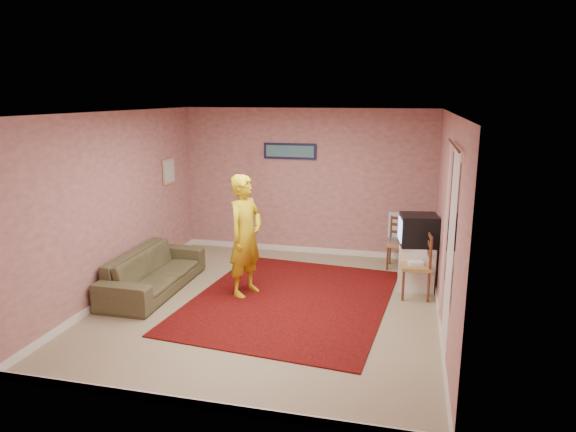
% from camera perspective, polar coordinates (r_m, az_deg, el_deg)
% --- Properties ---
extents(ground, '(5.00, 5.00, 0.00)m').
position_cam_1_polar(ground, '(7.18, -2.03, -9.79)').
color(ground, gray).
rests_on(ground, ground).
extents(wall_back, '(4.50, 0.02, 2.60)m').
position_cam_1_polar(wall_back, '(9.16, 2.09, 3.77)').
color(wall_back, tan).
rests_on(wall_back, ground).
extents(wall_front, '(4.50, 0.02, 2.60)m').
position_cam_1_polar(wall_front, '(4.51, -10.74, -6.52)').
color(wall_front, tan).
rests_on(wall_front, ground).
extents(wall_left, '(0.02, 5.00, 2.60)m').
position_cam_1_polar(wall_left, '(7.68, -18.51, 1.24)').
color(wall_left, tan).
rests_on(wall_left, ground).
extents(wall_right, '(0.02, 5.00, 2.60)m').
position_cam_1_polar(wall_right, '(6.55, 17.20, -0.66)').
color(wall_right, tan).
rests_on(wall_right, ground).
extents(ceiling, '(4.50, 5.00, 0.02)m').
position_cam_1_polar(ceiling, '(6.61, -2.22, 11.44)').
color(ceiling, white).
rests_on(ceiling, wall_back).
extents(baseboard_back, '(4.50, 0.02, 0.10)m').
position_cam_1_polar(baseboard_back, '(9.44, 2.02, -3.75)').
color(baseboard_back, white).
rests_on(baseboard_back, ground).
extents(baseboard_front, '(4.50, 0.02, 0.10)m').
position_cam_1_polar(baseboard_front, '(5.08, -10.05, -19.88)').
color(baseboard_front, white).
rests_on(baseboard_front, ground).
extents(baseboard_left, '(0.02, 5.00, 0.10)m').
position_cam_1_polar(baseboard_left, '(8.02, -17.79, -7.54)').
color(baseboard_left, white).
rests_on(baseboard_left, ground).
extents(baseboard_right, '(0.02, 5.00, 0.10)m').
position_cam_1_polar(baseboard_right, '(6.95, 16.40, -10.72)').
color(baseboard_right, white).
rests_on(baseboard_right, ground).
extents(window, '(0.01, 1.10, 1.50)m').
position_cam_1_polar(window, '(5.64, 17.75, -1.32)').
color(window, black).
rests_on(window, wall_right).
extents(curtain_sheer, '(0.01, 0.75, 2.10)m').
position_cam_1_polar(curtain_sheer, '(5.55, 17.57, -3.69)').
color(curtain_sheer, white).
rests_on(curtain_sheer, wall_right).
extents(curtain_floral, '(0.01, 0.35, 2.10)m').
position_cam_1_polar(curtain_floral, '(6.22, 17.03, -1.85)').
color(curtain_floral, beige).
rests_on(curtain_floral, wall_right).
extents(curtain_rod, '(0.02, 1.40, 0.02)m').
position_cam_1_polar(curtain_rod, '(5.50, 17.93, 7.52)').
color(curtain_rod, brown).
rests_on(curtain_rod, wall_right).
extents(picture_back, '(0.95, 0.04, 0.28)m').
position_cam_1_polar(picture_back, '(9.12, 0.22, 7.22)').
color(picture_back, '#131535').
rests_on(picture_back, wall_back).
extents(picture_left, '(0.04, 0.38, 0.42)m').
position_cam_1_polar(picture_left, '(9.00, -13.10, 4.87)').
color(picture_left, tan).
rests_on(picture_left, wall_left).
extents(area_rug, '(2.92, 3.51, 0.02)m').
position_cam_1_polar(area_rug, '(7.30, 0.26, -9.30)').
color(area_rug, black).
rests_on(area_rug, ground).
extents(tv_cabinet, '(0.52, 0.47, 0.66)m').
position_cam_1_polar(tv_cabinet, '(7.89, 14.07, -5.45)').
color(tv_cabinet, white).
rests_on(tv_cabinet, ground).
extents(crt_tv, '(0.59, 0.54, 0.46)m').
position_cam_1_polar(crt_tv, '(7.73, 14.26, -1.51)').
color(crt_tv, black).
rests_on(crt_tv, tv_cabinet).
extents(chair_a, '(0.42, 0.40, 0.46)m').
position_cam_1_polar(chair_a, '(8.65, 12.31, -2.39)').
color(chair_a, '#AF7D55').
rests_on(chair_a, ground).
extents(dvd_player, '(0.38, 0.29, 0.06)m').
position_cam_1_polar(dvd_player, '(8.67, 12.29, -2.73)').
color(dvd_player, '#ABABB0').
rests_on(dvd_player, chair_a).
extents(blue_throw, '(0.41, 0.05, 0.43)m').
position_cam_1_polar(blue_throw, '(8.79, 12.39, -1.01)').
color(blue_throw, '#95C1F3').
rests_on(blue_throw, chair_a).
extents(chair_b, '(0.44, 0.46, 0.51)m').
position_cam_1_polar(chair_b, '(7.47, 14.04, -4.55)').
color(chair_b, '#AF7D55').
rests_on(chair_b, ground).
extents(game_console, '(0.23, 0.19, 0.04)m').
position_cam_1_polar(game_console, '(7.49, 14.01, -5.08)').
color(game_console, white).
rests_on(game_console, chair_b).
extents(sofa, '(0.80, 2.02, 0.59)m').
position_cam_1_polar(sofa, '(7.82, -14.68, -5.94)').
color(sofa, brown).
rests_on(sofa, ground).
extents(person, '(0.61, 0.74, 1.75)m').
position_cam_1_polar(person, '(7.29, -4.75, -2.20)').
color(person, gold).
rests_on(person, ground).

